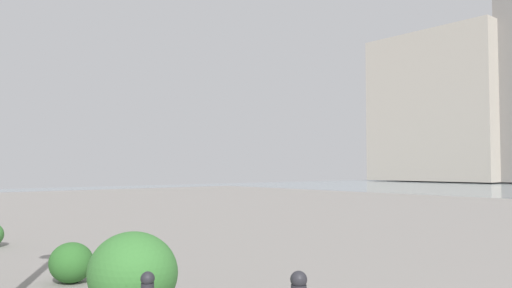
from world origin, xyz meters
The scene contains 3 objects.
building_highrise centered at (33.21, -61.63, 9.40)m, with size 16.86×15.75×18.79m.
shrub_low centered at (4.61, -1.09, 0.47)m, with size 1.10×0.99×0.93m.
shrub_round centered at (6.62, -1.12, 0.29)m, with size 0.68×0.61×0.58m.
Camera 1 is at (-0.67, 1.53, 1.66)m, focal length 35.08 mm.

